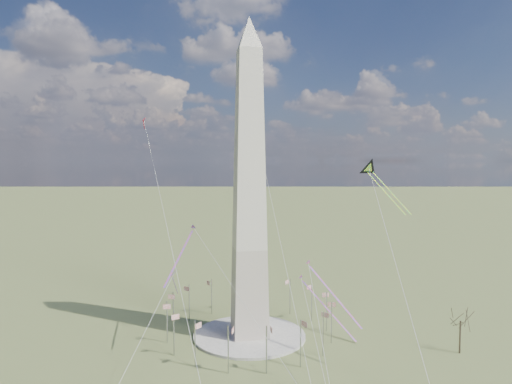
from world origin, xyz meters
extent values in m
plane|color=brown|center=(0.00, 0.00, 0.00)|extent=(2000.00, 2000.00, 0.00)
cylinder|color=beige|center=(0.00, 0.00, 0.40)|extent=(36.00, 36.00, 0.80)
pyramid|color=beige|center=(0.00, 0.00, 95.80)|extent=(9.90, 9.90, 10.00)
cylinder|color=#AFB2B5|center=(26.00, 0.00, 6.50)|extent=(0.36, 0.36, 13.00)
cube|color=#B33017|center=(26.00, 1.30, 11.80)|extent=(2.40, 0.08, 1.50)
cylinder|color=#AFB2B5|center=(24.02, 9.95, 6.50)|extent=(0.36, 0.36, 13.00)
cube|color=#B33017|center=(23.52, 11.15, 11.80)|extent=(2.25, 0.99, 1.50)
cylinder|color=#AFB2B5|center=(18.38, 18.38, 6.50)|extent=(0.36, 0.36, 13.00)
cube|color=#B33017|center=(17.47, 19.30, 11.80)|extent=(1.75, 1.75, 1.50)
cylinder|color=#AFB2B5|center=(9.95, 24.02, 6.50)|extent=(0.36, 0.36, 13.00)
cube|color=#B33017|center=(8.75, 24.52, 11.80)|extent=(0.99, 2.25, 1.50)
cylinder|color=#AFB2B5|center=(0.00, 26.00, 6.50)|extent=(0.36, 0.36, 13.00)
cube|color=#B33017|center=(-1.30, 26.00, 11.80)|extent=(0.08, 2.40, 1.50)
cylinder|color=#AFB2B5|center=(-9.95, 24.02, 6.50)|extent=(0.36, 0.36, 13.00)
cube|color=#B33017|center=(-11.15, 23.52, 11.80)|extent=(0.99, 2.25, 1.50)
cylinder|color=#AFB2B5|center=(-18.38, 18.38, 6.50)|extent=(0.36, 0.36, 13.00)
cube|color=#B33017|center=(-19.30, 17.47, 11.80)|extent=(1.75, 1.75, 1.50)
cylinder|color=#AFB2B5|center=(-24.02, 9.95, 6.50)|extent=(0.36, 0.36, 13.00)
cube|color=#B33017|center=(-24.52, 8.75, 11.80)|extent=(2.25, 0.99, 1.50)
cylinder|color=#AFB2B5|center=(-26.00, 0.00, 6.50)|extent=(0.36, 0.36, 13.00)
cube|color=#B33017|center=(-26.00, -1.30, 11.80)|extent=(2.40, 0.08, 1.50)
cylinder|color=#AFB2B5|center=(-24.02, -9.95, 6.50)|extent=(0.36, 0.36, 13.00)
cube|color=#B33017|center=(-23.52, -11.15, 11.80)|extent=(2.25, 0.99, 1.50)
cylinder|color=#AFB2B5|center=(-18.38, -18.38, 6.50)|extent=(0.36, 0.36, 13.00)
cube|color=#B33017|center=(-17.47, -19.30, 11.80)|extent=(1.75, 1.75, 1.50)
cylinder|color=#AFB2B5|center=(-9.95, -24.02, 6.50)|extent=(0.36, 0.36, 13.00)
cube|color=#B33017|center=(-8.75, -24.52, 11.80)|extent=(0.99, 2.25, 1.50)
cylinder|color=#AFB2B5|center=(0.00, -26.00, 6.50)|extent=(0.36, 0.36, 13.00)
cube|color=#B33017|center=(1.30, -26.00, 11.80)|extent=(0.08, 2.40, 1.50)
cylinder|color=#AFB2B5|center=(9.95, -24.02, 6.50)|extent=(0.36, 0.36, 13.00)
cube|color=#B33017|center=(11.15, -23.52, 11.80)|extent=(0.99, 2.25, 1.50)
cylinder|color=#AFB2B5|center=(18.38, -18.38, 6.50)|extent=(0.36, 0.36, 13.00)
cube|color=#B33017|center=(19.30, -17.47, 11.80)|extent=(1.75, 1.75, 1.50)
cylinder|color=#AFB2B5|center=(24.02, -9.95, 6.50)|extent=(0.36, 0.36, 13.00)
cube|color=#B33017|center=(24.52, -8.75, 11.80)|extent=(2.25, 0.99, 1.50)
cylinder|color=#483C2B|center=(58.54, -24.11, 4.87)|extent=(0.49, 0.49, 9.74)
cube|color=yellow|center=(45.43, -5.47, 46.34)|extent=(5.09, 17.36, 12.52)
cube|color=yellow|center=(43.22, -6.07, 46.34)|extent=(5.09, 17.36, 12.52)
cube|color=#3C1B7D|center=(-23.50, 9.58, 19.62)|extent=(2.08, 2.90, 2.19)
cube|color=#FF2829|center=(-23.50, 9.58, 16.02)|extent=(2.27, 2.02, 7.54)
cube|color=#FF2829|center=(21.32, -19.19, 17.91)|extent=(9.31, 19.40, 13.19)
cube|color=#FF2829|center=(-22.13, -3.78, 27.56)|extent=(9.52, 19.11, 13.08)
cube|color=#FF2829|center=(25.93, -1.26, 7.70)|extent=(12.01, 20.60, 14.61)
cube|color=red|center=(-33.87, 36.73, 71.99)|extent=(1.14, 1.70, 1.53)
cube|color=red|center=(-33.87, 36.73, 70.32)|extent=(0.58, 1.33, 3.50)
cube|color=white|center=(12.85, 48.45, 63.26)|extent=(1.27, 2.10, 1.78)
cube|color=white|center=(12.85, 48.45, 61.31)|extent=(0.78, 1.52, 4.09)
camera|label=1|loc=(-24.78, -140.99, 56.47)|focal=32.00mm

